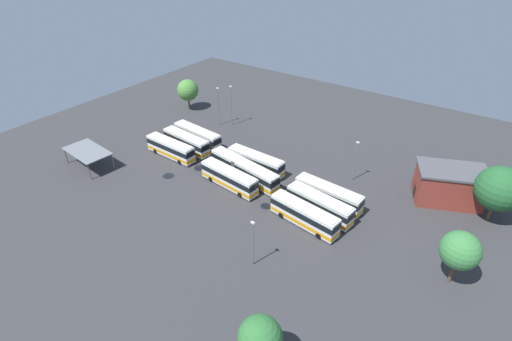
% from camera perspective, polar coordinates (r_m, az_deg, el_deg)
% --- Properties ---
extents(ground_plane, '(112.62, 112.62, 0.00)m').
position_cam_1_polar(ground_plane, '(72.73, -1.81, -1.10)').
color(ground_plane, '#333335').
extents(bus_row0_slot0, '(11.66, 2.84, 3.59)m').
position_cam_1_polar(bus_row0_slot0, '(80.43, -12.35, 3.19)').
color(bus_row0_slot0, silver).
rests_on(bus_row0_slot0, ground_plane).
extents(bus_row0_slot1, '(11.88, 3.46, 3.59)m').
position_cam_1_polar(bus_row0_slot1, '(82.29, -10.13, 4.15)').
color(bus_row0_slot1, silver).
rests_on(bus_row0_slot1, ground_plane).
extents(bus_row0_slot2, '(12.42, 3.61, 3.59)m').
position_cam_1_polar(bus_row0_slot2, '(84.39, -8.55, 5.04)').
color(bus_row0_slot2, silver).
rests_on(bus_row0_slot2, ground_plane).
extents(bus_row1_slot0, '(12.10, 3.70, 3.59)m').
position_cam_1_polar(bus_row1_slot0, '(69.49, -3.94, -1.05)').
color(bus_row1_slot0, silver).
rests_on(bus_row1_slot0, ground_plane).
extents(bus_row1_slot1, '(15.75, 4.90, 3.59)m').
position_cam_1_polar(bus_row1_slot1, '(71.72, -1.79, 0.17)').
color(bus_row1_slot1, silver).
rests_on(bus_row1_slot1, ground_plane).
extents(bus_row1_slot2, '(11.97, 2.89, 3.59)m').
position_cam_1_polar(bus_row1_slot2, '(74.02, -0.05, 1.29)').
color(bus_row1_slot2, silver).
rests_on(bus_row1_slot2, ground_plane).
extents(bus_row2_slot0, '(11.97, 4.01, 3.59)m').
position_cam_1_polar(bus_row2_slot0, '(61.28, 7.05, -6.44)').
color(bus_row2_slot0, silver).
rests_on(bus_row2_slot0, ground_plane).
extents(bus_row2_slot1, '(11.83, 4.01, 3.59)m').
position_cam_1_polar(bus_row2_slot1, '(63.65, 9.24, -4.97)').
color(bus_row2_slot1, silver).
rests_on(bus_row2_slot1, ground_plane).
extents(bus_row2_slot2, '(12.01, 3.33, 3.59)m').
position_cam_1_polar(bus_row2_slot2, '(66.19, 10.51, -3.48)').
color(bus_row2_slot2, silver).
rests_on(bus_row2_slot2, ground_plane).
extents(depot_building, '(12.79, 10.60, 6.07)m').
position_cam_1_polar(depot_building, '(72.96, 26.38, -1.90)').
color(depot_building, maroon).
rests_on(depot_building, ground_plane).
extents(maintenance_shelter, '(10.04, 6.40, 3.40)m').
position_cam_1_polar(maintenance_shelter, '(81.45, -23.41, 2.57)').
color(maintenance_shelter, slate).
rests_on(maintenance_shelter, ground_plane).
extents(lamp_post_by_building, '(0.56, 0.28, 7.90)m').
position_cam_1_polar(lamp_post_by_building, '(72.14, 14.30, 1.58)').
color(lamp_post_by_building, slate).
rests_on(lamp_post_by_building, ground_plane).
extents(lamp_post_far_corner, '(0.56, 0.28, 9.08)m').
position_cam_1_polar(lamp_post_far_corner, '(91.13, -5.47, 9.49)').
color(lamp_post_far_corner, slate).
rests_on(lamp_post_far_corner, ground_plane).
extents(lamp_post_mid_lot, '(0.56, 0.28, 7.53)m').
position_cam_1_polar(lamp_post_mid_lot, '(52.86, -0.45, -10.34)').
color(lamp_post_mid_lot, slate).
rests_on(lamp_post_mid_lot, ground_plane).
extents(lamp_post_near_entrance, '(0.56, 0.28, 9.51)m').
position_cam_1_polar(lamp_post_near_entrance, '(90.77, -3.63, 9.63)').
color(lamp_post_near_entrance, slate).
rests_on(lamp_post_near_entrance, ground_plane).
extents(tree_west_edge, '(4.61, 4.61, 7.31)m').
position_cam_1_polar(tree_west_edge, '(42.42, 0.60, -23.22)').
color(tree_west_edge, brown).
rests_on(tree_west_edge, ground_plane).
extents(tree_northeast, '(5.03, 5.03, 7.95)m').
position_cam_1_polar(tree_northeast, '(56.01, 27.64, -10.31)').
color(tree_northeast, brown).
rests_on(tree_northeast, ground_plane).
extents(tree_north_edge, '(5.26, 5.26, 7.72)m').
position_cam_1_polar(tree_north_edge, '(100.70, -9.92, 11.47)').
color(tree_north_edge, brown).
rests_on(tree_north_edge, ground_plane).
extents(tree_northwest, '(7.07, 7.07, 9.49)m').
position_cam_1_polar(tree_northwest, '(69.99, 31.97, -2.27)').
color(tree_northwest, brown).
rests_on(tree_northwest, ground_plane).
extents(puddle_near_shelter, '(2.18, 2.18, 0.01)m').
position_cam_1_polar(puddle_near_shelter, '(75.11, -12.64, -0.78)').
color(puddle_near_shelter, black).
rests_on(puddle_near_shelter, ground_plane).
extents(puddle_between_rows, '(1.89, 1.89, 0.01)m').
position_cam_1_polar(puddle_between_rows, '(65.69, 1.46, -5.22)').
color(puddle_between_rows, black).
rests_on(puddle_between_rows, ground_plane).
extents(puddle_front_lane, '(2.51, 2.51, 0.01)m').
position_cam_1_polar(puddle_front_lane, '(76.48, -8.07, 0.39)').
color(puddle_front_lane, black).
rests_on(puddle_front_lane, ground_plane).
extents(puddle_back_corner, '(2.54, 2.54, 0.01)m').
position_cam_1_polar(puddle_back_corner, '(71.31, 9.73, -2.36)').
color(puddle_back_corner, black).
rests_on(puddle_back_corner, ground_plane).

